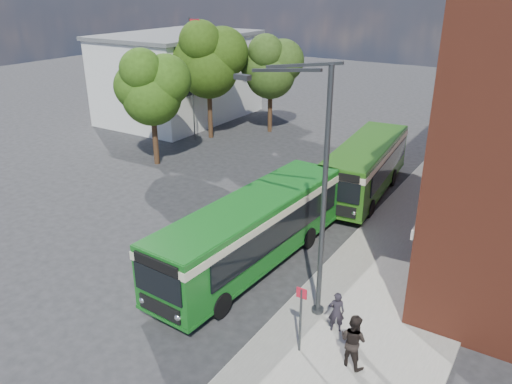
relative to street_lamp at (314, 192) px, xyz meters
The scene contains 14 objects.
ground 7.10m from the street_lamp, 157.54° to the left, with size 120.00×120.00×0.00m, color #272729.
pavement 11.27m from the street_lamp, 77.80° to the left, with size 6.00×48.00×0.15m, color gray.
kerb_line 11.12m from the street_lamp, 95.07° to the left, with size 0.12×48.00×0.01m, color beige.
white_building 30.38m from the street_lamp, 138.79° to the left, with size 9.40×13.40×7.30m.
flagpole 22.89m from the street_lamp, 139.05° to the left, with size 0.95×0.10×9.00m.
street_lamp is the anchor object (origin of this frame).
bus_stop_sign 4.02m from the street_lamp, 70.87° to the right, with size 0.35×0.08×2.52m.
bus_front 4.93m from the street_lamp, 153.88° to the left, with size 3.16×11.23×3.02m.
bus_rear 12.37m from the street_lamp, 101.51° to the left, with size 3.43×10.00×3.02m.
pedestrian_a 4.15m from the street_lamp, 25.20° to the right, with size 0.55×0.36×1.52m, color black.
pedestrian_b 4.85m from the street_lamp, 38.01° to the right, with size 0.89×0.69×1.83m, color black.
tree_left 18.46m from the street_lamp, 149.92° to the left, with size 4.53×4.30×7.64m.
tree_mid 23.23m from the street_lamp, 135.85° to the left, with size 5.26×5.00×8.89m.
tree_right 24.25m from the street_lamp, 124.07° to the left, with size 4.60×4.37×7.77m.
Camera 1 is at (11.35, -15.97, 11.22)m, focal length 35.00 mm.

